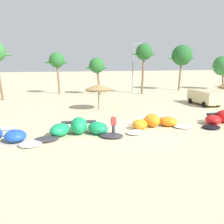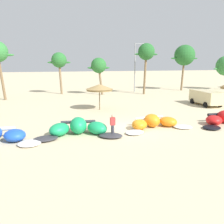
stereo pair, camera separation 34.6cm
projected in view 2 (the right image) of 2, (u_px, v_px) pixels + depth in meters
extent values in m
plane|color=beige|center=(130.00, 128.00, 19.11)|extent=(260.00, 260.00, 0.00)
ellipsoid|color=blue|center=(15.00, 135.00, 15.77)|extent=(2.03, 2.05, 0.83)
ellipsoid|color=white|center=(29.00, 143.00, 15.11)|extent=(1.93, 1.86, 0.23)
ellipsoid|color=#333338|center=(46.00, 139.00, 16.02)|extent=(1.99, 1.63, 0.25)
ellipsoid|color=#199E5B|center=(59.00, 130.00, 16.98)|extent=(2.12, 2.16, 0.93)
ellipsoid|color=#199E5B|center=(78.00, 125.00, 17.50)|extent=(1.49, 1.90, 1.26)
ellipsoid|color=#199E5B|center=(97.00, 128.00, 17.40)|extent=(1.94, 2.15, 0.93)
ellipsoid|color=#333338|center=(111.00, 135.00, 16.70)|extent=(2.14, 1.94, 0.25)
cylinder|color=#333338|center=(78.00, 122.00, 18.07)|extent=(2.70, 0.58, 0.24)
cube|color=#333338|center=(78.00, 126.00, 17.33)|extent=(1.05, 0.75, 0.04)
ellipsoid|color=white|center=(135.00, 132.00, 17.51)|extent=(1.90, 1.75, 0.22)
ellipsoid|color=orange|center=(139.00, 125.00, 18.58)|extent=(1.83, 1.94, 0.81)
ellipsoid|color=orange|center=(152.00, 120.00, 19.33)|extent=(1.35, 1.62, 1.10)
ellipsoid|color=orange|center=(168.00, 122.00, 19.51)|extent=(1.92, 1.96, 0.81)
ellipsoid|color=white|center=(183.00, 127.00, 19.04)|extent=(1.80, 1.59, 0.22)
cylinder|color=white|center=(149.00, 118.00, 19.79)|extent=(2.61, 0.44, 0.24)
cube|color=white|center=(153.00, 121.00, 19.19)|extent=(0.99, 0.62, 0.04)
ellipsoid|color=black|center=(212.00, 127.00, 18.82)|extent=(1.92, 1.77, 0.23)
ellipsoid|color=red|center=(214.00, 120.00, 19.91)|extent=(2.02, 2.07, 0.85)
cylinder|color=black|center=(221.00, 114.00, 21.08)|extent=(2.85, 0.35, 0.26)
cylinder|color=brown|center=(100.00, 99.00, 26.36)|extent=(0.10, 0.10, 2.39)
cone|color=#9E7F4C|center=(99.00, 87.00, 26.05)|extent=(3.10, 3.10, 0.54)
cylinder|color=olive|center=(99.00, 90.00, 26.13)|extent=(2.95, 2.95, 0.20)
cube|color=beige|center=(206.00, 97.00, 29.17)|extent=(2.28, 4.81, 1.50)
cube|color=black|center=(200.00, 93.00, 30.35)|extent=(2.05, 1.28, 0.56)
cylinder|color=black|center=(192.00, 101.00, 30.50)|extent=(0.28, 0.69, 0.68)
cylinder|color=black|center=(206.00, 100.00, 30.94)|extent=(0.28, 0.69, 0.68)
cylinder|color=black|center=(206.00, 105.00, 27.72)|extent=(0.28, 0.69, 0.68)
cylinder|color=black|center=(220.00, 104.00, 28.16)|extent=(0.28, 0.69, 0.68)
cylinder|color=#383842|center=(113.00, 130.00, 16.89)|extent=(0.24, 0.24, 0.85)
cube|color=red|center=(113.00, 121.00, 16.74)|extent=(0.36, 0.22, 0.56)
sphere|color=tan|center=(113.00, 116.00, 16.66)|extent=(0.20, 0.20, 0.20)
cylinder|color=brown|center=(1.00, 76.00, 32.89)|extent=(0.83, 0.36, 6.87)
ellipsoid|color=#337A38|center=(6.00, 55.00, 32.51)|extent=(2.05, 0.50, 0.36)
cylinder|color=#7F6647|center=(60.00, 77.00, 39.41)|extent=(0.56, 0.36, 5.79)
sphere|color=#286B2D|center=(59.00, 60.00, 38.77)|extent=(2.56, 2.56, 2.56)
ellipsoid|color=#286B2D|center=(53.00, 62.00, 38.58)|extent=(1.79, 0.50, 0.36)
ellipsoid|color=#286B2D|center=(65.00, 62.00, 39.13)|extent=(1.79, 0.50, 0.36)
cylinder|color=#7F6647|center=(101.00, 80.00, 38.67)|extent=(0.93, 0.36, 4.90)
sphere|color=#286B2D|center=(99.00, 65.00, 38.08)|extent=(2.54, 2.54, 2.54)
ellipsoid|color=#286B2D|center=(93.00, 68.00, 37.88)|extent=(1.78, 0.50, 0.36)
ellipsoid|color=#286B2D|center=(105.00, 68.00, 38.43)|extent=(1.78, 0.50, 0.36)
cylinder|color=brown|center=(145.00, 73.00, 39.13)|extent=(0.60, 0.36, 7.16)
sphere|color=#236028|center=(146.00, 52.00, 38.41)|extent=(2.79, 2.79, 2.79)
ellipsoid|color=#236028|center=(140.00, 54.00, 38.20)|extent=(1.95, 0.50, 0.36)
ellipsoid|color=#236028|center=(152.00, 54.00, 38.80)|extent=(1.95, 0.50, 0.36)
cylinder|color=brown|center=(183.00, 73.00, 44.67)|extent=(0.63, 0.36, 6.77)
sphere|color=#236028|center=(185.00, 55.00, 43.99)|extent=(3.92, 3.92, 3.92)
ellipsoid|color=#236028|center=(177.00, 58.00, 43.70)|extent=(2.74, 0.50, 0.36)
ellipsoid|color=#236028|center=(191.00, 58.00, 44.54)|extent=(2.74, 0.50, 0.36)
ellipsoid|color=#337A38|center=(219.00, 69.00, 45.19)|extent=(2.76, 0.50, 0.36)
cylinder|color=gray|center=(135.00, 68.00, 41.72)|extent=(0.18, 0.18, 8.82)
cylinder|color=gray|center=(140.00, 44.00, 41.06)|extent=(1.73, 0.10, 0.10)
ellipsoid|color=silver|center=(144.00, 44.00, 41.29)|extent=(0.56, 0.24, 0.20)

